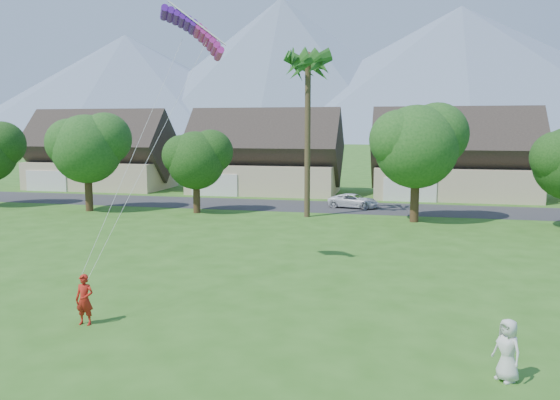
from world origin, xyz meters
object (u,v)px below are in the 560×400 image
(kite_flyer, at_px, (85,300))
(parked_car, at_px, (354,201))
(watcher, at_px, (507,350))
(parafoil_kite, at_px, (195,29))

(kite_flyer, relative_size, parked_car, 0.42)
(watcher, xyz_separation_m, parafoil_kite, (-12.00, 8.23, 10.29))
(watcher, height_order, parked_car, watcher)
(kite_flyer, relative_size, watcher, 1.03)
(watcher, height_order, parafoil_kite, parafoil_kite)
(kite_flyer, bearing_deg, watcher, -7.10)
(parafoil_kite, bearing_deg, watcher, -52.67)
(watcher, bearing_deg, parafoil_kite, -163.95)
(kite_flyer, relative_size, parafoil_kite, 0.53)
(kite_flyer, distance_m, parked_car, 30.69)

